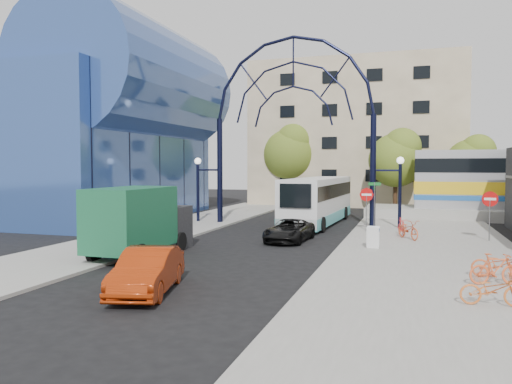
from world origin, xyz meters
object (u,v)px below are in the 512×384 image
(stop_sign, at_px, (367,199))
(bike_far_b, at_px, (496,269))
(street_name_sign, at_px, (374,196))
(do_not_enter_sign, at_px, (490,204))
(bike_far_c, at_px, (493,290))
(gateway_arch, at_px, (293,92))
(black_suv, at_px, (289,230))
(red_sedan, at_px, (148,271))
(bike_near_b, at_px, (402,227))
(tree_north_a, at_px, (397,157))
(city_bus, at_px, (318,200))
(tree_north_c, at_px, (473,161))
(sandwich_board, at_px, (373,235))
(bike_far_a, at_px, (500,264))
(green_truck, at_px, (141,222))
(tree_north_b, at_px, (291,151))
(bike_near_a, at_px, (408,229))

(stop_sign, distance_m, bike_far_b, 13.12)
(stop_sign, distance_m, street_name_sign, 0.74)
(do_not_enter_sign, bearing_deg, bike_far_c, -97.50)
(gateway_arch, xyz_separation_m, black_suv, (1.30, -6.39, -7.99))
(red_sedan, relative_size, bike_far_b, 2.46)
(street_name_sign, xyz_separation_m, bike_near_b, (1.57, -1.85, -1.54))
(tree_north_a, height_order, city_bus, tree_north_a)
(stop_sign, xyz_separation_m, bike_near_b, (1.97, -1.25, -1.40))
(black_suv, bearing_deg, street_name_sign, 55.27)
(stop_sign, height_order, tree_north_a, tree_north_a)
(gateway_arch, distance_m, tree_north_a, 13.98)
(stop_sign, height_order, bike_far_b, stop_sign)
(do_not_enter_sign, distance_m, bike_near_b, 4.51)
(do_not_enter_sign, distance_m, bike_far_b, 10.22)
(tree_north_c, height_order, bike_far_c, tree_north_c)
(stop_sign, bearing_deg, gateway_arch, 157.37)
(street_name_sign, bearing_deg, sandwich_board, -86.54)
(city_bus, relative_size, bike_far_a, 6.28)
(black_suv, bearing_deg, do_not_enter_sign, 17.14)
(bike_far_a, xyz_separation_m, bike_far_c, (-0.75, -3.62, -0.03))
(stop_sign, distance_m, black_suv, 5.79)
(street_name_sign, bearing_deg, gateway_arch, 164.93)
(city_bus, bearing_deg, bike_far_b, -58.85)
(tree_north_a, xyz_separation_m, bike_far_b, (3.68, -25.98, -3.98))
(sandwich_board, relative_size, bike_near_b, 0.63)
(do_not_enter_sign, relative_size, bike_near_b, 1.59)
(sandwich_board, height_order, tree_north_a, tree_north_a)
(red_sedan, relative_size, bike_far_a, 2.29)
(stop_sign, height_order, red_sedan, stop_sign)
(street_name_sign, distance_m, bike_far_b, 13.55)
(black_suv, bearing_deg, sandwich_board, -17.48)
(tree_north_c, height_order, green_truck, tree_north_c)
(bike_near_b, height_order, bike_far_b, bike_far_b)
(green_truck, bearing_deg, gateway_arch, 73.18)
(tree_north_b, relative_size, red_sedan, 1.94)
(bike_near_b, bearing_deg, black_suv, -163.48)
(tree_north_a, height_order, green_truck, tree_north_a)
(bike_far_a, bearing_deg, tree_north_a, 17.35)
(tree_north_c, bearing_deg, do_not_enter_sign, -93.58)
(sandwich_board, relative_size, red_sedan, 0.24)
(bike_far_a, height_order, bike_far_b, bike_far_b)
(tree_north_b, bearing_deg, do_not_enter_sign, -53.26)
(do_not_enter_sign, bearing_deg, red_sedan, -129.69)
(gateway_arch, bearing_deg, bike_near_a, -32.43)
(red_sedan, height_order, bike_near_a, red_sedan)
(red_sedan, bearing_deg, bike_far_a, 10.35)
(stop_sign, xyz_separation_m, tree_north_c, (7.32, 15.93, 2.28))
(do_not_enter_sign, relative_size, city_bus, 0.22)
(bike_far_b, bearing_deg, bike_far_c, 152.28)
(bike_near_a, bearing_deg, do_not_enter_sign, -22.03)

